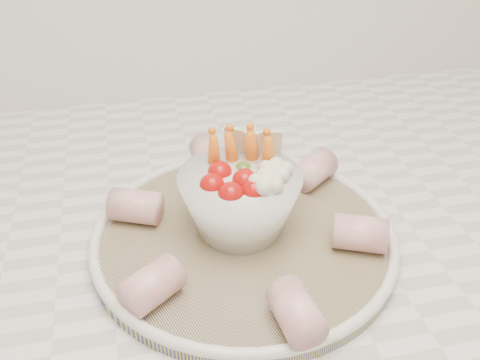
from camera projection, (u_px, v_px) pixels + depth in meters
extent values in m
cube|color=silver|center=(246.00, 204.00, 0.69)|extent=(2.04, 0.62, 0.04)
cylinder|color=navy|center=(244.00, 238.00, 0.59)|extent=(0.42, 0.42, 0.01)
torus|color=silver|center=(244.00, 233.00, 0.59)|extent=(0.34, 0.34, 0.01)
sphere|color=#AA0E0B|center=(212.00, 186.00, 0.54)|extent=(0.03, 0.03, 0.03)
sphere|color=#AA0E0B|center=(231.00, 195.00, 0.53)|extent=(0.03, 0.03, 0.03)
sphere|color=#AA0E0B|center=(254.00, 191.00, 0.54)|extent=(0.03, 0.03, 0.03)
sphere|color=#AA0E0B|center=(220.00, 173.00, 0.56)|extent=(0.03, 0.03, 0.03)
sphere|color=#AA0E0B|center=(245.00, 181.00, 0.55)|extent=(0.03, 0.03, 0.03)
sphere|color=#AA0E0B|center=(265.00, 182.00, 0.55)|extent=(0.03, 0.03, 0.03)
sphere|color=#436923|center=(243.00, 171.00, 0.57)|extent=(0.02, 0.02, 0.02)
cone|color=orange|center=(231.00, 154.00, 0.58)|extent=(0.03, 0.04, 0.06)
cone|color=orange|center=(252.00, 153.00, 0.58)|extent=(0.03, 0.04, 0.06)
cone|color=orange|center=(268.00, 159.00, 0.57)|extent=(0.03, 0.04, 0.06)
cone|color=orange|center=(214.00, 157.00, 0.57)|extent=(0.02, 0.03, 0.06)
sphere|color=#ECE7CC|center=(275.00, 177.00, 0.56)|extent=(0.03, 0.03, 0.03)
sphere|color=#ECE7CC|center=(267.00, 188.00, 0.54)|extent=(0.03, 0.03, 0.03)
cube|color=beige|center=(243.00, 146.00, 0.59)|extent=(0.04, 0.03, 0.05)
cube|color=beige|center=(263.00, 148.00, 0.59)|extent=(0.04, 0.02, 0.05)
cylinder|color=#BC5661|center=(360.00, 233.00, 0.56)|extent=(0.07, 0.06, 0.04)
cylinder|color=#BC5661|center=(313.00, 170.00, 0.66)|extent=(0.07, 0.06, 0.04)
cylinder|color=#BC5661|center=(208.00, 156.00, 0.69)|extent=(0.04, 0.06, 0.04)
cylinder|color=#BC5661|center=(136.00, 206.00, 0.60)|extent=(0.07, 0.06, 0.04)
cylinder|color=#BC5661|center=(152.00, 285.00, 0.49)|extent=(0.07, 0.06, 0.04)
cylinder|color=#BC5661|center=(296.00, 312.00, 0.47)|extent=(0.04, 0.06, 0.04)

